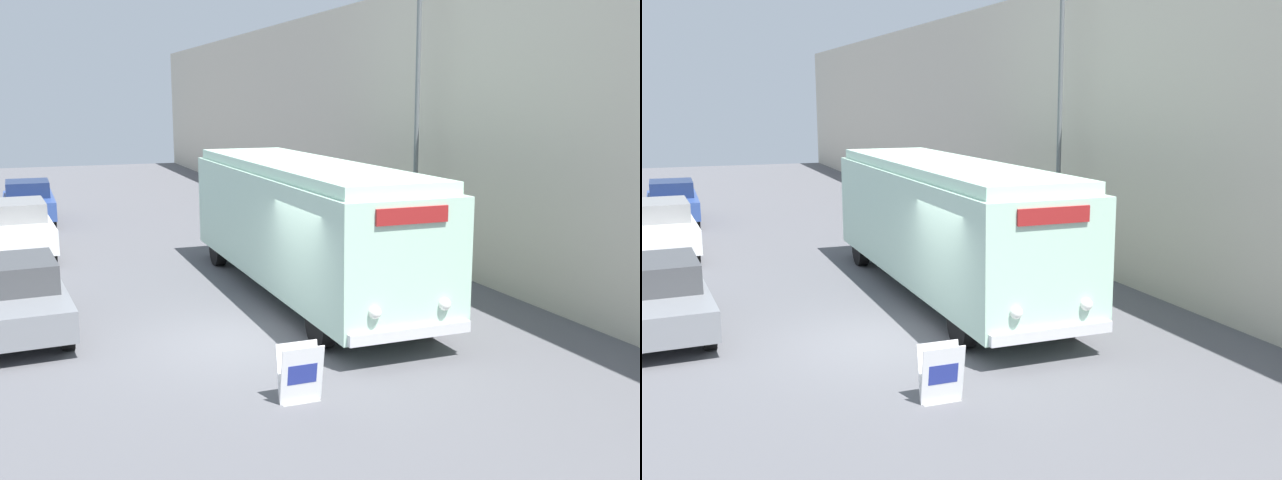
{
  "view_description": "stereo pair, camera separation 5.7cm",
  "coord_description": "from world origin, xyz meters",
  "views": [
    {
      "loc": [
        -3.83,
        -12.97,
        4.51
      ],
      "look_at": [
        1.58,
        0.35,
        1.77
      ],
      "focal_mm": 42.0,
      "sensor_mm": 36.0,
      "label": 1
    },
    {
      "loc": [
        -3.78,
        -12.99,
        4.51
      ],
      "look_at": [
        1.58,
        0.35,
        1.77
      ],
      "focal_mm": 42.0,
      "sensor_mm": 36.0,
      "label": 2
    }
  ],
  "objects": [
    {
      "name": "ground_plane",
      "position": [
        0.0,
        0.0,
        0.0
      ],
      "size": [
        80.0,
        80.0,
        0.0
      ],
      "primitive_type": "plane",
      "color": "#56565B"
    },
    {
      "name": "building_wall_right",
      "position": [
        6.7,
        10.0,
        3.75
      ],
      "size": [
        0.3,
        60.0,
        7.49
      ],
      "color": "beige",
      "rests_on": "ground_plane"
    },
    {
      "name": "vintage_bus",
      "position": [
        2.18,
        2.9,
        1.74
      ],
      "size": [
        2.44,
        10.38,
        3.09
      ],
      "color": "black",
      "rests_on": "ground_plane"
    },
    {
      "name": "sign_board",
      "position": [
        -0.11,
        -3.02,
        0.44
      ],
      "size": [
        0.66,
        0.34,
        0.9
      ],
      "color": "gray",
      "rests_on": "ground_plane"
    },
    {
      "name": "streetlamp",
      "position": [
        5.84,
        4.19,
        4.74
      ],
      "size": [
        0.36,
        0.36,
        7.46
      ],
      "color": "#595E60",
      "rests_on": "ground_plane"
    },
    {
      "name": "parked_car_near",
      "position": [
        -4.01,
        2.3,
        0.72
      ],
      "size": [
        1.99,
        4.46,
        1.43
      ],
      "rotation": [
        0.0,
        0.0,
        0.05
      ],
      "color": "black",
      "rests_on": "ground_plane"
    },
    {
      "name": "parked_car_mid",
      "position": [
        -3.91,
        10.22,
        0.8
      ],
      "size": [
        1.99,
        4.85,
        1.56
      ],
      "rotation": [
        0.0,
        0.0,
        0.04
      ],
      "color": "black",
      "rests_on": "ground_plane"
    },
    {
      "name": "parked_car_far",
      "position": [
        -3.51,
        16.12,
        0.78
      ],
      "size": [
        1.74,
        4.4,
        1.54
      ],
      "rotation": [
        0.0,
        0.0,
        0.0
      ],
      "color": "black",
      "rests_on": "ground_plane"
    }
  ]
}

